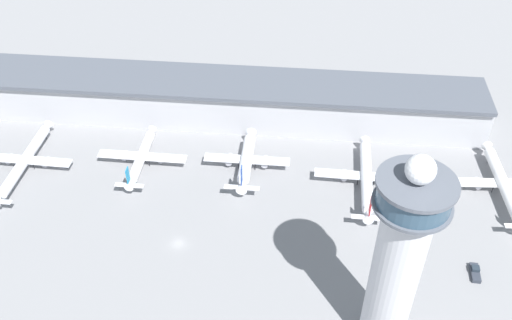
# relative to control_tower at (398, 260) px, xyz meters

# --- Properties ---
(ground_plane) EXTENTS (1000.00, 1000.00, 0.00)m
(ground_plane) POSITION_rel_control_tower_xyz_m (-62.55, 27.87, -32.74)
(ground_plane) COLOR gray
(terminal_building) EXTENTS (217.81, 25.00, 18.13)m
(terminal_building) POSITION_rel_control_tower_xyz_m (-62.55, 97.87, -23.58)
(terminal_building) COLOR #B2B2B7
(terminal_building) RESTS_ON ground
(control_tower) EXTENTS (17.91, 17.91, 65.06)m
(control_tower) POSITION_rel_control_tower_xyz_m (0.00, 0.00, 0.00)
(control_tower) COLOR silver
(control_tower) RESTS_ON ground
(airplane_gate_bravo) EXTENTS (34.42, 45.55, 12.00)m
(airplane_gate_bravo) POSITION_rel_control_tower_xyz_m (-125.96, 58.88, -28.66)
(airplane_gate_bravo) COLOR silver
(airplane_gate_bravo) RESTS_ON ground
(airplane_gate_charlie) EXTENTS (33.36, 33.94, 12.05)m
(airplane_gate_charlie) POSITION_rel_control_tower_xyz_m (-83.52, 64.94, -28.45)
(airplane_gate_charlie) COLOR white
(airplane_gate_charlie) RESTS_ON ground
(airplane_gate_delta) EXTENTS (31.72, 33.03, 14.14)m
(airplane_gate_delta) POSITION_rel_control_tower_xyz_m (-44.42, 66.51, -28.05)
(airplane_gate_delta) COLOR silver
(airplane_gate_delta) RESTS_ON ground
(airplane_gate_echo) EXTENTS (36.95, 43.00, 12.78)m
(airplane_gate_echo) POSITION_rel_control_tower_xyz_m (-0.96, 61.66, -28.45)
(airplane_gate_echo) COLOR silver
(airplane_gate_echo) RESTS_ON ground
(airplane_gate_foxtrot) EXTENTS (38.55, 43.24, 12.96)m
(airplane_gate_foxtrot) POSITION_rel_control_tower_xyz_m (46.64, 62.41, -28.33)
(airplane_gate_foxtrot) COLOR white
(airplane_gate_foxtrot) RESTS_ON ground
(service_truck_baggage) EXTENTS (2.87, 7.16, 2.50)m
(service_truck_baggage) POSITION_rel_control_tower_xyz_m (30.63, 24.59, -31.88)
(service_truck_baggage) COLOR black
(service_truck_baggage) RESTS_ON ground
(service_truck_water) EXTENTS (6.26, 7.34, 2.96)m
(service_truck_water) POSITION_rel_control_tower_xyz_m (20.56, 53.43, -31.71)
(service_truck_water) COLOR black
(service_truck_water) RESTS_ON ground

